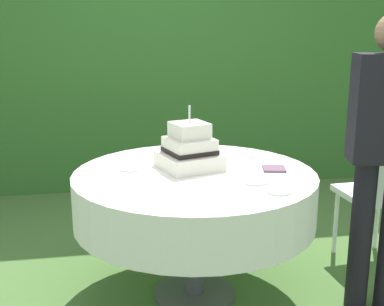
{
  "coord_description": "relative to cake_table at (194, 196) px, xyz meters",
  "views": [
    {
      "loc": [
        -0.46,
        -2.59,
        1.53
      ],
      "look_at": [
        -0.01,
        0.04,
        0.85
      ],
      "focal_mm": 46.55,
      "sensor_mm": 36.0,
      "label": 1
    }
  ],
  "objects": [
    {
      "name": "ground_plane",
      "position": [
        0.0,
        0.0,
        -0.61
      ],
      "size": [
        20.0,
        20.0,
        0.0
      ],
      "primitive_type": "plane",
      "color": "#476B33"
    },
    {
      "name": "foliage_hedge",
      "position": [
        0.0,
        2.26,
        0.71
      ],
      "size": [
        6.69,
        0.48,
        2.65
      ],
      "primitive_type": "cube",
      "color": "#336628",
      "rests_on": "ground_plane"
    },
    {
      "name": "cake_table",
      "position": [
        0.0,
        0.0,
        0.0
      ],
      "size": [
        1.34,
        1.34,
        0.75
      ],
      "color": "#4C4C51",
      "rests_on": "ground_plane"
    },
    {
      "name": "wedding_cake",
      "position": [
        -0.01,
        0.09,
        0.24
      ],
      "size": [
        0.39,
        0.39,
        0.36
      ],
      "color": "silver",
      "rests_on": "cake_table"
    },
    {
      "name": "serving_plate_near",
      "position": [
        0.28,
        -0.23,
        0.14
      ],
      "size": [
        0.14,
        0.14,
        0.01
      ],
      "primitive_type": "cylinder",
      "color": "white",
      "rests_on": "cake_table"
    },
    {
      "name": "serving_plate_far",
      "position": [
        0.39,
        0.31,
        0.14
      ],
      "size": [
        0.14,
        0.14,
        0.01
      ],
      "primitive_type": "cylinder",
      "color": "white",
      "rests_on": "cake_table"
    },
    {
      "name": "serving_plate_left",
      "position": [
        0.35,
        -0.4,
        0.14
      ],
      "size": [
        0.14,
        0.14,
        0.01
      ],
      "primitive_type": "cylinder",
      "color": "white",
      "rests_on": "cake_table"
    },
    {
      "name": "serving_plate_right",
      "position": [
        -0.34,
        0.12,
        0.14
      ],
      "size": [
        0.14,
        0.14,
        0.01
      ],
      "primitive_type": "cylinder",
      "color": "white",
      "rests_on": "cake_table"
    },
    {
      "name": "napkin_stack",
      "position": [
        0.45,
        -0.03,
        0.14
      ],
      "size": [
        0.15,
        0.15,
        0.01
      ],
      "primitive_type": "cube",
      "rotation": [
        0.0,
        0.0,
        -0.22
      ],
      "color": "#6B4C60",
      "rests_on": "cake_table"
    },
    {
      "name": "garden_chair",
      "position": [
        1.23,
        0.16,
        -0.07
      ],
      "size": [
        0.42,
        0.42,
        0.89
      ],
      "color": "white",
      "rests_on": "ground_plane"
    }
  ]
}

